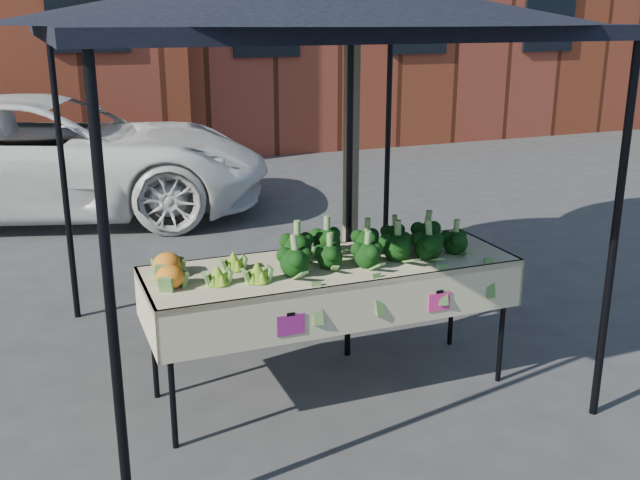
% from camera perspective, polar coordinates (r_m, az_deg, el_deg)
% --- Properties ---
extents(ground, '(90.00, 90.00, 0.00)m').
position_cam_1_polar(ground, '(4.96, 0.11, -12.25)').
color(ground, '#333335').
extents(table, '(2.41, 0.84, 0.90)m').
position_cam_1_polar(table, '(4.88, 0.90, -6.82)').
color(table, beige).
rests_on(table, ground).
extents(canopy, '(3.16, 3.16, 2.74)m').
position_cam_1_polar(canopy, '(5.05, -1.71, 4.95)').
color(canopy, black).
rests_on(canopy, ground).
extents(broccoli_heap, '(1.35, 0.55, 0.24)m').
position_cam_1_polar(broccoli_heap, '(4.82, 3.82, 0.01)').
color(broccoli_heap, black).
rests_on(broccoli_heap, table).
extents(romanesco_cluster, '(0.41, 0.45, 0.18)m').
position_cam_1_polar(romanesco_cluster, '(4.47, -6.84, -1.80)').
color(romanesco_cluster, '#8DB429').
rests_on(romanesco_cluster, table).
extents(cauliflower_pair, '(0.21, 0.41, 0.16)m').
position_cam_1_polar(cauliflower_pair, '(4.47, -11.69, -2.17)').
color(cauliflower_pair, orange).
rests_on(cauliflower_pair, table).
extents(street_tree, '(1.99, 1.99, 3.92)m').
position_cam_1_polar(street_tree, '(6.15, 2.51, 12.66)').
color(street_tree, '#1E4C14').
rests_on(street_tree, ground).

